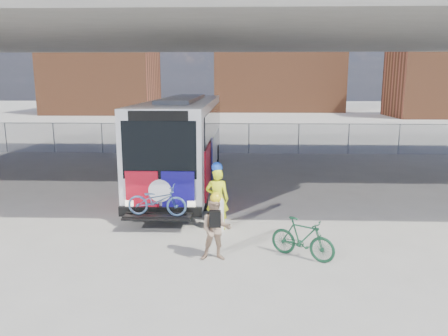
{
  "coord_description": "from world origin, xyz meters",
  "views": [
    {
      "loc": [
        0.37,
        -14.31,
        4.38
      ],
      "look_at": [
        -0.09,
        -0.5,
        1.6
      ],
      "focal_mm": 35.0,
      "sensor_mm": 36.0,
      "label": 1
    }
  ],
  "objects_px": {
    "bike_parked": "(302,238)",
    "cyclist_tan": "(216,228)",
    "bus": "(184,134)",
    "cyclist_hivis": "(217,197)",
    "bollard": "(219,213)"
  },
  "relations": [
    {
      "from": "bollard",
      "to": "cyclist_tan",
      "type": "relative_size",
      "value": 0.59
    },
    {
      "from": "bollard",
      "to": "cyclist_tan",
      "type": "xyz_separation_m",
      "value": [
        0.01,
        -2.18,
        0.27
      ]
    },
    {
      "from": "bus",
      "to": "bollard",
      "type": "distance_m",
      "value": 6.88
    },
    {
      "from": "bike_parked",
      "to": "cyclist_tan",
      "type": "bearing_deg",
      "value": 127.41
    },
    {
      "from": "cyclist_hivis",
      "to": "cyclist_tan",
      "type": "relative_size",
      "value": 1.18
    },
    {
      "from": "bollard",
      "to": "cyclist_tan",
      "type": "bearing_deg",
      "value": -89.77
    },
    {
      "from": "bus",
      "to": "cyclist_tan",
      "type": "height_order",
      "value": "bus"
    },
    {
      "from": "bus",
      "to": "cyclist_hivis",
      "type": "height_order",
      "value": "bus"
    },
    {
      "from": "cyclist_hivis",
      "to": "cyclist_tan",
      "type": "bearing_deg",
      "value": 92.98
    },
    {
      "from": "cyclist_hivis",
      "to": "cyclist_tan",
      "type": "height_order",
      "value": "cyclist_hivis"
    },
    {
      "from": "cyclist_hivis",
      "to": "bike_parked",
      "type": "xyz_separation_m",
      "value": [
        2.23,
        -2.12,
        -0.47
      ]
    },
    {
      "from": "cyclist_hivis",
      "to": "cyclist_tan",
      "type": "distance_m",
      "value": 2.31
    },
    {
      "from": "bus",
      "to": "cyclist_hivis",
      "type": "xyz_separation_m",
      "value": [
        1.75,
        -6.32,
        -1.12
      ]
    },
    {
      "from": "bus",
      "to": "cyclist_tan",
      "type": "distance_m",
      "value": 8.91
    },
    {
      "from": "bus",
      "to": "bollard",
      "type": "relative_size",
      "value": 12.75
    }
  ]
}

